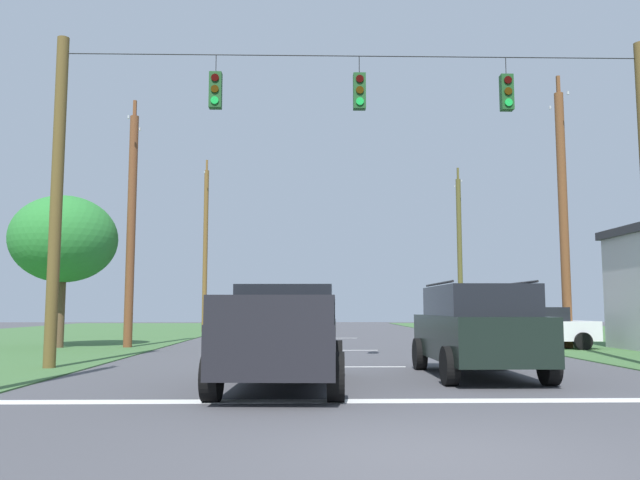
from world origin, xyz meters
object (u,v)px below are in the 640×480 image
pickup_truck (284,336)px  utility_pole_far_right (460,252)px  overhead_signal_span (356,185)px  tree_roadside_right (64,239)px  suv_black (477,328)px  utility_pole_mid_left (131,227)px  utility_pole_far_left (205,247)px  distant_car_crossing_white (533,327)px  utility_pole_mid_right (563,215)px

pickup_truck → utility_pole_far_right: (10.07, 27.32, 3.99)m
utility_pole_far_right → overhead_signal_span: bearing=-109.5°
pickup_truck → tree_roadside_right: 15.00m
pickup_truck → suv_black: (4.19, 1.72, 0.09)m
utility_pole_mid_left → utility_pole_far_left: 15.79m
pickup_truck → tree_roadside_right: bearing=126.4°
utility_pole_mid_left → tree_roadside_right: utility_pole_mid_left is taller
distant_car_crossing_white → utility_pole_far_right: 16.92m
pickup_truck → utility_pole_far_right: utility_pole_far_right is taller
distant_car_crossing_white → utility_pole_far_left: utility_pole_far_left is taller
distant_car_crossing_white → utility_pole_mid_right: bearing=7.6°
utility_pole_far_left → tree_roadside_right: size_ratio=1.90×
distant_car_crossing_white → utility_pole_far_right: (1.34, 16.34, 4.17)m
utility_pole_mid_right → pickup_truck: bearing=-132.1°
overhead_signal_span → suv_black: overhead_signal_span is taller
overhead_signal_span → utility_pole_mid_left: (-7.95, 8.24, -0.06)m
utility_pole_far_right → utility_pole_mid_left: bearing=-136.7°
overhead_signal_span → distant_car_crossing_white: 10.80m
overhead_signal_span → utility_pole_mid_left: utility_pole_mid_left is taller
overhead_signal_span → utility_pole_far_right: 25.03m
overhead_signal_span → tree_roadside_right: size_ratio=2.70×
overhead_signal_span → suv_black: (2.49, -2.01, -3.58)m
pickup_truck → distant_car_crossing_white: pickup_truck is taller
utility_pole_mid_right → utility_pole_mid_left: size_ratio=1.09×
overhead_signal_span → pickup_truck: 5.51m
suv_black → utility_pole_mid_right: 11.79m
suv_black → distant_car_crossing_white: size_ratio=1.10×
suv_black → utility_pole_far_left: size_ratio=0.44×
pickup_truck → utility_pole_mid_left: 13.97m
overhead_signal_span → utility_pole_far_left: (-7.58, 24.01, 0.62)m
tree_roadside_right → overhead_signal_span: bearing=-37.8°
utility_pole_far_right → utility_pole_mid_left: 22.40m
suv_black → utility_pole_mid_left: bearing=135.5°
utility_pole_far_right → utility_pole_far_left: size_ratio=0.95×
pickup_truck → tree_roadside_right: tree_roadside_right is taller
overhead_signal_span → distant_car_crossing_white: overhead_signal_span is taller
pickup_truck → utility_pole_far_right: bearing=69.8°
utility_pole_mid_right → distant_car_crossing_white: bearing=-172.4°
overhead_signal_span → utility_pole_mid_right: (8.39, 7.43, 0.32)m
suv_black → utility_pole_mid_left: size_ratio=0.50×
utility_pole_far_left → overhead_signal_span: bearing=-72.5°
distant_car_crossing_white → utility_pole_far_left: 22.68m
utility_pole_mid_right → tree_roadside_right: bearing=178.0°
tree_roadside_right → utility_pole_mid_left: bearing=3.7°
utility_pole_mid_right → overhead_signal_span: bearing=-138.5°
overhead_signal_span → distant_car_crossing_white: (7.03, 7.24, -3.85)m
pickup_truck → utility_pole_mid_right: size_ratio=0.53×
suv_black → distant_car_crossing_white: suv_black is taller
utility_pole_far_left → distant_car_crossing_white: bearing=-48.9°
overhead_signal_span → utility_pole_mid_right: bearing=41.5°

